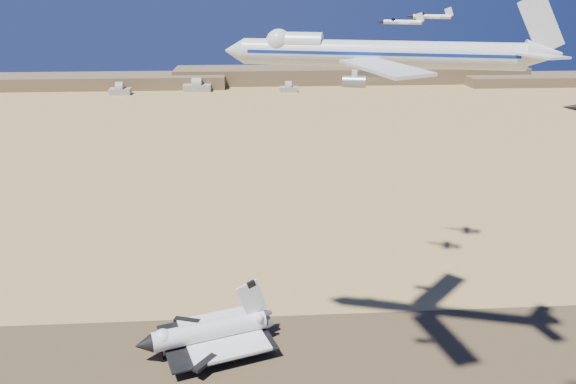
{
  "coord_description": "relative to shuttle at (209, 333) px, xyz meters",
  "views": [
    {
      "loc": [
        -1.76,
        -139.25,
        103.57
      ],
      "look_at": [
        8.15,
        8.0,
        50.73
      ],
      "focal_mm": 35.0,
      "sensor_mm": 36.0,
      "label": 1
    }
  ],
  "objects": [
    {
      "name": "carrier_747",
      "position": [
        42.32,
        -14.25,
        84.26
      ],
      "size": [
        77.45,
        57.93,
        19.35
      ],
      "rotation": [
        0.0,
        0.0,
        -0.28
      ],
      "color": "silver"
    },
    {
      "name": "shuttle",
      "position": [
        0.0,
        0.0,
        0.0
      ],
      "size": [
        42.81,
        34.23,
        20.85
      ],
      "rotation": [
        0.0,
        0.0,
        0.31
      ],
      "color": "white",
      "rests_on": "runway"
    },
    {
      "name": "crew_b",
      "position": [
        7.85,
        -7.83,
        -4.7
      ],
      "size": [
        0.78,
        0.95,
        1.69
      ],
      "primitive_type": "imported",
      "rotation": [
        0.0,
        0.0,
        2.01
      ],
      "color": "#C8560B",
      "rests_on": "runway"
    },
    {
      "name": "runway",
      "position": [
        16.07,
        -8.27,
        -5.58
      ],
      "size": [
        600.0,
        50.0,
        0.06
      ],
      "primitive_type": "cube",
      "color": "brown",
      "rests_on": "ground"
    },
    {
      "name": "chase_jet_d",
      "position": [
        76.97,
        50.58,
        89.91
      ],
      "size": [
        15.53,
        9.2,
        4.0
      ],
      "rotation": [
        0.0,
        0.0,
        -0.38
      ],
      "color": "silver"
    },
    {
      "name": "crew_c",
      "position": [
        4.83,
        -6.46,
        -4.71
      ],
      "size": [
        0.99,
        1.08,
        1.66
      ],
      "primitive_type": "imported",
      "rotation": [
        0.0,
        0.0,
        2.22
      ],
      "color": "#C8560B",
      "rests_on": "runway"
    },
    {
      "name": "ridgeline",
      "position": [
        81.38,
        519.04,
        2.02
      ],
      "size": [
        960.0,
        90.0,
        18.0
      ],
      "color": "brown",
      "rests_on": "ground"
    },
    {
      "name": "ground",
      "position": [
        16.07,
        -8.27,
        -5.61
      ],
      "size": [
        1200.0,
        1200.0,
        0.0
      ],
      "primitive_type": "plane",
      "color": "tan",
      "rests_on": "ground"
    },
    {
      "name": "hangars",
      "position": [
        -47.93,
        470.16,
        -0.78
      ],
      "size": [
        200.5,
        29.5,
        30.0
      ],
      "color": "#AFAA9B",
      "rests_on": "ground"
    },
    {
      "name": "chase_jet_c",
      "position": [
        62.94,
        35.94,
        88.86
      ],
      "size": [
        14.65,
        8.92,
        3.8
      ],
      "rotation": [
        0.0,
        0.0,
        -0.42
      ],
      "color": "silver"
    },
    {
      "name": "crew_a",
      "position": [
        8.11,
        -6.24,
        -4.6
      ],
      "size": [
        0.69,
        0.82,
        1.9
      ],
      "primitive_type": "imported",
      "rotation": [
        0.0,
        0.0,
        1.16
      ],
      "color": "#C8560B",
      "rests_on": "runway"
    }
  ]
}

